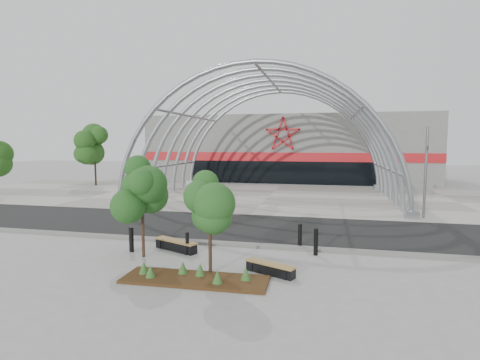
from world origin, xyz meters
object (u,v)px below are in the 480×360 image
(signal_pole, at_px, (426,171))
(bench_1, at_px, (270,269))
(bollard_2, at_px, (187,243))
(street_tree_1, at_px, (210,202))
(bench_0, at_px, (176,245))
(street_tree_0, at_px, (142,189))

(signal_pole, relative_size, bench_1, 2.93)
(bench_1, distance_m, bollard_2, 4.15)
(street_tree_1, height_order, bench_0, street_tree_1)
(signal_pole, height_order, bollard_2, signal_pole)
(street_tree_1, bearing_deg, bench_0, 133.02)
(bench_0, relative_size, bollard_2, 2.37)
(street_tree_1, bearing_deg, bench_1, 13.45)
(signal_pole, xyz_separation_m, street_tree_0, (-13.32, -11.02, -0.15))
(bench_0, bearing_deg, street_tree_1, -46.98)
(signal_pole, height_order, bench_0, signal_pole)
(signal_pole, height_order, street_tree_0, signal_pole)
(signal_pole, xyz_separation_m, bench_1, (-7.90, -11.91, -2.79))
(bench_1, bearing_deg, street_tree_0, 170.76)
(street_tree_0, xyz_separation_m, bench_1, (5.42, -0.88, -2.64))
(signal_pole, relative_size, street_tree_1, 1.56)
(bench_0, xyz_separation_m, bollard_2, (0.67, -0.36, 0.24))
(bollard_2, bearing_deg, street_tree_1, -52.00)
(bench_0, bearing_deg, bollard_2, -28.48)
(street_tree_0, bearing_deg, bollard_2, 25.78)
(street_tree_1, xyz_separation_m, bench_1, (2.09, 0.50, -2.43))
(street_tree_1, xyz_separation_m, bollard_2, (-1.69, 2.17, -2.16))
(street_tree_0, height_order, street_tree_1, street_tree_0)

